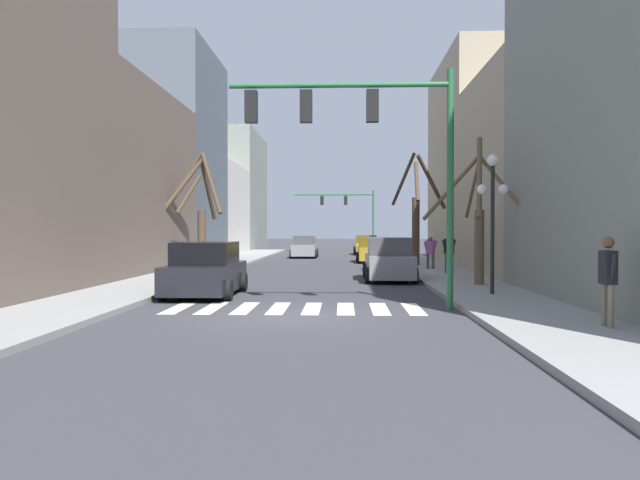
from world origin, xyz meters
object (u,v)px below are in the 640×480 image
(car_parked_right_mid, at_px, (389,260))
(car_at_intersection, at_px, (304,247))
(street_tree_right_mid, at_px, (417,211))
(street_tree_left_mid, at_px, (198,209))
(pedestrian_crossing_street, at_px, (430,250))
(pedestrian_on_left_sidewalk, at_px, (608,274))
(street_tree_left_far, at_px, (478,218))
(car_parked_right_far, at_px, (206,271))
(pedestrian_on_right_sidewalk, at_px, (431,248))
(car_driving_toward_lane, at_px, (366,245))
(street_lamp_right_corner, at_px, (493,195))
(traffic_signal_near, at_px, (368,133))
(traffic_signal_far, at_px, (349,207))
(car_driving_away_lane, at_px, (373,250))
(pedestrian_waiting_at_curb, at_px, (449,249))

(car_parked_right_mid, bearing_deg, car_at_intersection, 13.24)
(street_tree_right_mid, distance_m, street_tree_left_mid, 11.86)
(car_at_intersection, distance_m, pedestrian_crossing_street, 16.60)
(pedestrian_on_left_sidewalk, distance_m, street_tree_left_far, 9.69)
(car_parked_right_far, relative_size, pedestrian_on_right_sidewalk, 2.64)
(street_tree_left_far, bearing_deg, car_driving_toward_lane, 95.61)
(car_parked_right_mid, height_order, street_tree_left_mid, street_tree_left_mid)
(street_tree_left_far, bearing_deg, pedestrian_crossing_street, 93.08)
(car_at_intersection, height_order, street_tree_right_mid, street_tree_right_mid)
(street_lamp_right_corner, distance_m, pedestrian_crossing_street, 12.18)
(car_parked_right_mid, height_order, car_parked_right_far, car_parked_right_mid)
(street_tree_right_mid, bearing_deg, traffic_signal_near, -100.74)
(street_tree_left_far, distance_m, street_tree_left_mid, 14.84)
(traffic_signal_far, height_order, street_lamp_right_corner, traffic_signal_far)
(car_at_intersection, xyz_separation_m, pedestrian_on_left_sidewalk, (8.21, -33.34, 0.47))
(car_at_intersection, relative_size, pedestrian_on_right_sidewalk, 2.42)
(car_parked_right_far, bearing_deg, car_parked_right_mid, -45.57)
(pedestrian_on_right_sidewalk, bearing_deg, street_tree_left_far, 122.53)
(pedestrian_on_left_sidewalk, xyz_separation_m, street_tree_left_mid, (-12.62, 18.20, 1.90))
(car_at_intersection, bearing_deg, traffic_signal_far, 163.75)
(car_at_intersection, relative_size, car_driving_away_lane, 0.97)
(traffic_signal_near, xyz_separation_m, car_parked_right_far, (-5.05, 3.32, -3.84))
(street_tree_left_far, height_order, street_tree_right_mid, street_tree_right_mid)
(traffic_signal_near, bearing_deg, car_driving_away_lane, 87.02)
(car_driving_away_lane, relative_size, street_tree_left_mid, 0.72)
(pedestrian_crossing_street, bearing_deg, traffic_signal_far, 127.59)
(pedestrian_on_left_sidewalk, relative_size, street_tree_left_mid, 0.31)
(traffic_signal_far, bearing_deg, car_driving_away_lane, -85.74)
(pedestrian_crossing_street, distance_m, street_tree_left_mid, 11.78)
(traffic_signal_far, relative_size, car_driving_away_lane, 1.74)
(street_lamp_right_corner, height_order, pedestrian_on_left_sidewalk, street_lamp_right_corner)
(car_parked_right_mid, distance_m, pedestrian_on_right_sidewalk, 6.51)
(car_parked_right_far, bearing_deg, pedestrian_crossing_street, -37.30)
(car_at_intersection, height_order, pedestrian_on_left_sidewalk, pedestrian_on_left_sidewalk)
(car_driving_away_lane, relative_size, pedestrian_crossing_street, 2.70)
(car_at_intersection, bearing_deg, pedestrian_waiting_at_curb, 23.14)
(traffic_signal_near, distance_m, traffic_signal_far, 41.44)
(car_driving_away_lane, relative_size, pedestrian_waiting_at_curb, 2.33)
(car_parked_right_mid, distance_m, pedestrian_on_left_sidewalk, 13.56)
(street_tree_right_mid, bearing_deg, street_tree_left_mid, -163.14)
(street_lamp_right_corner, height_order, street_tree_right_mid, street_tree_right_mid)
(car_parked_right_mid, relative_size, pedestrian_on_left_sidewalk, 2.56)
(pedestrian_crossing_street, bearing_deg, street_tree_left_mid, -149.55)
(car_at_intersection, distance_m, car_parked_right_far, 26.44)
(pedestrian_crossing_street, height_order, pedestrian_on_left_sidewalk, pedestrian_on_left_sidewalk)
(pedestrian_waiting_at_curb, xyz_separation_m, street_tree_right_mid, (-0.69, 6.17, 1.89))
(pedestrian_waiting_at_curb, bearing_deg, pedestrian_crossing_street, -111.18)
(car_driving_away_lane, distance_m, pedestrian_on_left_sidewalk, 27.32)
(street_tree_left_far, bearing_deg, street_tree_right_mid, 93.43)
(pedestrian_crossing_street, bearing_deg, car_driving_toward_lane, 126.20)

